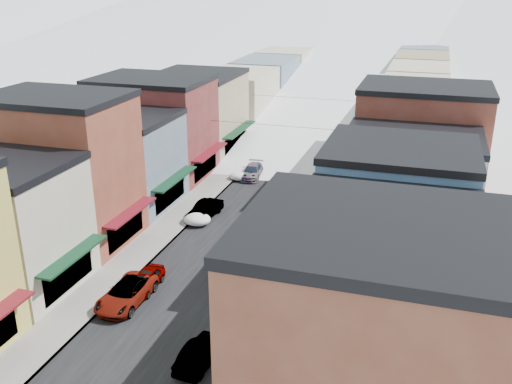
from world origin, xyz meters
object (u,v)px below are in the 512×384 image
Objects in this scene: car_white_suv at (126,293)px; streetlamp_near at (296,224)px; fire_hydrant at (238,365)px; trash_can at (306,239)px; car_silver_sedan at (146,280)px; car_dark_hatch at (205,210)px; car_green_sedan at (200,353)px.

streetlamp_near is (9.35, 10.91, 1.82)m from car_white_suv.
car_white_suv is 1.42× the size of streetlamp_near.
fire_hydrant is 17.02m from trash_can.
car_silver_sedan is at bearing -135.80° from streetlamp_near.
car_silver_sedan is 13.26m from car_dark_hatch.
car_dark_hatch is 1.07× the size of car_green_sedan.
fire_hydrant is at bearing -88.48° from streetlamp_near.
fire_hydrant is 0.21× the size of streetlamp_near.
car_dark_hatch reaches higher than car_green_sedan.
fire_hydrant is at bearing -55.49° from car_dark_hatch.
streetlamp_near reaches higher than car_silver_sedan.
car_white_suv is 8.67m from car_green_sedan.
streetlamp_near is at bearing 91.52° from fire_hydrant.
car_silver_sedan is 0.88× the size of car_dark_hatch.
car_silver_sedan reaches higher than fire_hydrant.
car_white_suv is at bearing 154.12° from fire_hydrant.
car_silver_sedan is 9.71m from car_green_sedan.
fire_hydrant is 15.79m from streetlamp_near.
trash_can is at bearing 67.58° from streetlamp_near.
car_green_sedan reaches higher than fire_hydrant.
car_silver_sedan is 1.04× the size of streetlamp_near.
fire_hydrant is at bearing -25.58° from car_white_suv.
streetlamp_near is (-0.41, 15.65, 2.06)m from fire_hydrant.
streetlamp_near is (8.98, 8.73, 1.89)m from car_silver_sedan.
car_dark_hatch is 10.92m from streetlamp_near.
fire_hydrant is at bearing -39.05° from car_silver_sedan.
trash_can is (0.15, 17.02, 0.18)m from fire_hydrant.
car_green_sedan is 15.70m from streetlamp_near.
car_green_sedan is 17.02m from trash_can.
car_white_suv is 15.78m from trash_can.
car_white_suv is at bearing -102.43° from car_silver_sedan.
fire_hydrant is (2.39, -0.19, -0.19)m from car_green_sedan.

